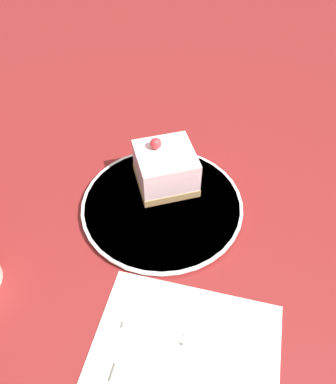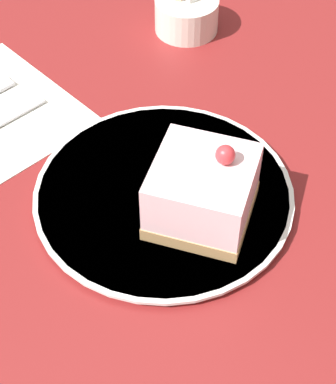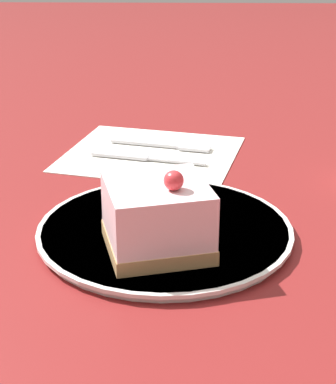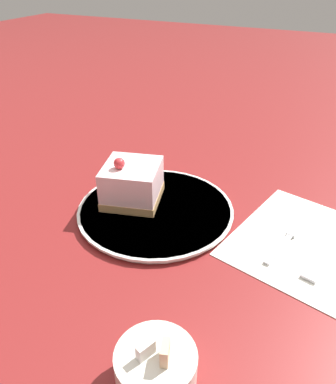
# 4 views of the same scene
# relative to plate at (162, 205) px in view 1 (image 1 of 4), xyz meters

# --- Properties ---
(ground_plane) EXTENTS (4.00, 4.00, 0.00)m
(ground_plane) POSITION_rel_plate_xyz_m (-0.02, -0.03, -0.01)
(ground_plane) COLOR maroon
(plate) EXTENTS (0.27, 0.27, 0.01)m
(plate) POSITION_rel_plate_xyz_m (0.00, 0.00, 0.00)
(plate) COLOR silver
(plate) RESTS_ON ground_plane
(cake_slice) EXTENTS (0.12, 0.12, 0.09)m
(cake_slice) POSITION_rel_plate_xyz_m (0.05, -0.01, 0.04)
(cake_slice) COLOR #AD8451
(cake_slice) RESTS_ON plate
(napkin) EXTENTS (0.26, 0.28, 0.00)m
(napkin) POSITION_rel_plate_xyz_m (-0.25, -0.02, -0.00)
(napkin) COLOR white
(napkin) RESTS_ON ground_plane
(knife) EXTENTS (0.05, 0.16, 0.00)m
(knife) POSITION_rel_plate_xyz_m (-0.23, -0.04, -0.00)
(knife) COLOR silver
(knife) RESTS_ON napkin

